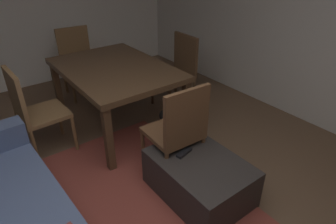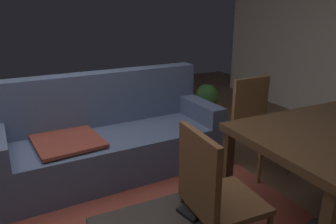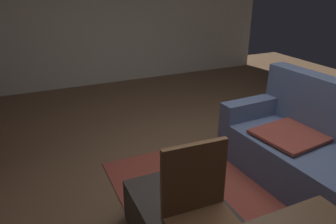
# 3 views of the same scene
# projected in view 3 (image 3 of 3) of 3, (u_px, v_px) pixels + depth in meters

# --- Properties ---
(floor) EXTENTS (9.01, 9.01, 0.00)m
(floor) POSITION_uv_depth(u_px,v_px,m) (235.00, 184.00, 3.09)
(floor) COLOR brown
(wall_left) EXTENTS (0.12, 5.93, 2.85)m
(wall_left) POSITION_uv_depth(u_px,v_px,m) (117.00, 3.00, 5.68)
(wall_left) COLOR beige
(wall_left) RESTS_ON ground
(area_rug) EXTENTS (2.60, 2.00, 0.01)m
(area_rug) POSITION_uv_depth(u_px,v_px,m) (255.00, 213.00, 2.70)
(area_rug) COLOR brown
(area_rug) RESTS_ON ground
(couch) EXTENTS (2.22, 0.94, 0.97)m
(couch) POSITION_uv_depth(u_px,v_px,m) (336.00, 163.00, 2.81)
(couch) COLOR #4C5B7F
(couch) RESTS_ON ground
(ottoman_coffee_table) EXTENTS (0.84, 0.61, 0.36)m
(ottoman_coffee_table) POSITION_uv_depth(u_px,v_px,m) (180.00, 222.00, 2.35)
(ottoman_coffee_table) COLOR #2D2826
(ottoman_coffee_table) RESTS_ON ground
(tv_remote) EXTENTS (0.09, 0.17, 0.02)m
(tv_remote) POSITION_uv_depth(u_px,v_px,m) (196.00, 212.00, 2.17)
(tv_remote) COLOR black
(tv_remote) RESTS_ON ottoman_coffee_table
(dining_chair_west) EXTENTS (0.46, 0.46, 0.93)m
(dining_chair_west) POSITION_uv_depth(u_px,v_px,m) (201.00, 209.00, 1.97)
(dining_chair_west) COLOR brown
(dining_chair_west) RESTS_ON ground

